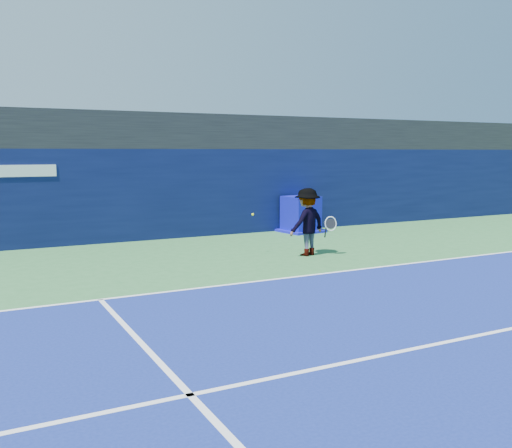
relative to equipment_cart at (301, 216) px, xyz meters
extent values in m
plane|color=#316D37|center=(-3.60, -9.40, -0.60)|extent=(80.00, 80.00, 0.00)
cube|color=white|center=(-3.60, -6.40, -0.59)|extent=(24.00, 0.10, 0.01)
cube|color=white|center=(-3.60, -11.40, -0.59)|extent=(24.00, 0.10, 0.01)
cube|color=black|center=(-3.60, 2.10, 3.00)|extent=(36.00, 3.00, 1.20)
cube|color=#0A113B|center=(-3.60, 1.10, 0.90)|extent=(36.00, 1.00, 3.00)
cube|color=#0B0BA0|center=(0.00, 0.00, 0.06)|extent=(1.23, 1.23, 1.31)
cube|color=#100DBD|center=(0.00, 0.00, -0.55)|extent=(1.53, 1.53, 0.09)
imported|color=white|center=(-2.33, -4.11, 0.35)|extent=(1.37, 1.00, 1.90)
cylinder|color=black|center=(-1.88, -4.36, 0.05)|extent=(0.09, 0.17, 0.30)
torus|color=white|center=(-1.74, -4.41, 0.30)|extent=(0.35, 0.20, 0.34)
cylinder|color=black|center=(-1.74, -4.41, 0.30)|extent=(0.29, 0.15, 0.29)
sphere|color=#CAD417|center=(-3.61, -3.25, 0.55)|extent=(0.07, 0.07, 0.07)
camera|label=1|loc=(-10.88, -17.58, 2.32)|focal=40.00mm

